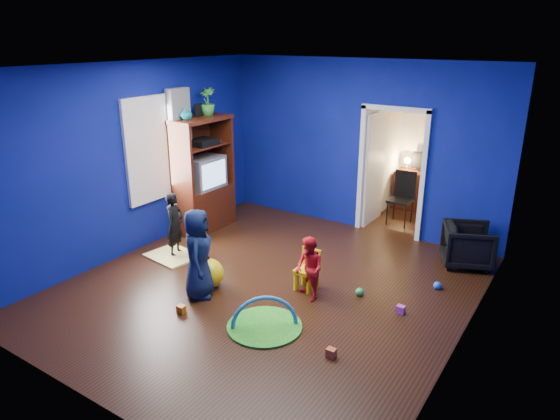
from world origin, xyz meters
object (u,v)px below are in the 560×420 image
Objects in this scene: toddler_red at (309,269)px; kid_chair at (307,272)px; crt_tv at (204,173)px; hopper_ball at (209,273)px; tv_armoire at (202,174)px; play_mat at (265,326)px; folding_chair at (400,200)px; child_black at (175,224)px; armchair at (468,245)px; vase at (186,113)px; child_navy at (198,254)px; study_desk at (418,191)px.

toddler_red reaches higher than kid_chair.
crt_tv is 2.90m from kid_chair.
toddler_red is 2.11× the size of hopper_ball.
tv_armoire is 2.21× the size of play_mat.
folding_chair is (0.00, 3.25, 0.04)m from toddler_red.
child_black is 2.28m from kid_chair.
folding_chair is at bearing 86.02° from kid_chair.
armchair is 1.74× the size of hopper_ball.
vase reaches higher than armchair.
folding_chair is (0.15, 3.05, 0.21)m from kid_chair.
toddler_red is (1.23, 0.72, -0.18)m from child_navy.
toddler_red reaches higher than study_desk.
armchair is 3.42m from play_mat.
toddler_red reaches higher than hopper_ball.
child_black reaches higher than study_desk.
child_navy reaches higher than play_mat.
child_navy is at bearing -118.82° from toddler_red.
vase is at bearing 83.65° from armchair.
child_black reaches higher than play_mat.
armchair is 3.80m from hopper_ball.
hopper_ball is at bearing -41.08° from vase.
child_black is 4.81m from study_desk.
child_navy reaches higher than folding_chair.
child_black is 2.53× the size of hopper_ball.
folding_chair is at bearing 88.78° from play_mat.
child_navy is 1.30m from play_mat.
tv_armoire is at bearing -132.76° from study_desk.
vase reaches higher than hopper_ball.
vase is at bearing -97.59° from crt_tv.
child_navy is (1.18, -0.77, 0.09)m from child_black.
toddler_red is 0.98m from play_mat.
crt_tv is 3.52m from folding_chair.
child_black is 2.03× the size of kid_chair.
vase is 0.23× the size of study_desk.
armchair is at bearing -78.51° from child_black.
play_mat is (2.69, -2.05, -1.01)m from crt_tv.
armchair is 0.58× the size of child_navy.
play_mat is (2.73, -1.75, -2.05)m from vase.
tv_armoire is 2.80× the size of crt_tv.
play_mat is (-0.08, -0.88, -0.41)m from toddler_red.
toddler_red is 3.07m from crt_tv.
child_black is 1.20× the size of toddler_red.
crt_tv is 0.79× the size of play_mat.
armchair is 4.41m from child_black.
tv_armoire is 0.06m from crt_tv.
tv_armoire is (-2.81, 1.16, 0.56)m from toddler_red.
folding_chair reaches higher than armchair.
vase is at bearing 147.38° from play_mat.
tv_armoire is 4.90× the size of hopper_ball.
toddler_red is 3.25m from folding_chair.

